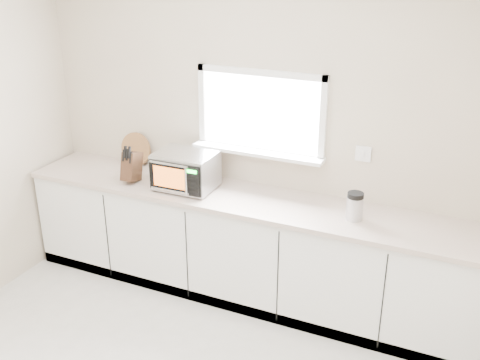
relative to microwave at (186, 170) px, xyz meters
The scene contains 7 objects.
back_wall 0.69m from the microwave, 33.48° to the left, with size 4.00×0.17×2.70m.
cabinets 0.83m from the microwave, ahead, with size 3.92×0.60×0.88m, color white.
countertop 0.56m from the microwave, ahead, with size 3.92×0.64×0.04m, color beige.
microwave is the anchor object (origin of this frame).
knife_block 0.50m from the microwave, behind, with size 0.13×0.24×0.34m.
cutting_board 0.75m from the microwave, 157.09° to the left, with size 0.31×0.31×0.02m, color brown.
coffee_grinder 1.41m from the microwave, ahead, with size 0.13×0.13×0.22m.
Camera 1 is at (1.66, -2.08, 2.79)m, focal length 42.00 mm.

